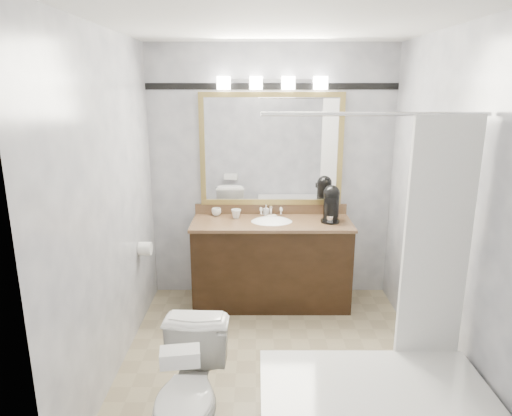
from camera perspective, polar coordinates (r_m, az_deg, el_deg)
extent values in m
cube|color=gray|center=(3.81, 2.36, -18.62)|extent=(2.40, 2.60, 0.01)
cube|color=white|center=(3.20, 2.88, 22.21)|extent=(2.40, 2.60, 0.01)
cube|color=silver|center=(4.56, 1.89, 4.21)|extent=(2.40, 0.01, 2.50)
cube|color=silver|center=(2.05, 4.16, -9.59)|extent=(2.40, 0.01, 2.50)
cube|color=silver|center=(3.45, -17.84, -0.06)|extent=(0.01, 2.60, 2.50)
cube|color=silver|center=(3.55, 22.43, -0.07)|extent=(0.01, 2.60, 2.50)
cube|color=black|center=(4.51, 1.92, -7.02)|extent=(1.50, 0.55, 0.82)
cube|color=#9A6F49|center=(4.37, 1.96, -1.86)|extent=(1.53, 0.58, 0.03)
cube|color=#9A6F49|center=(4.61, 1.86, -0.11)|extent=(1.53, 0.03, 0.10)
ellipsoid|color=white|center=(4.38, 1.96, -2.04)|extent=(0.44, 0.34, 0.14)
cube|color=#A9904C|center=(4.45, 1.99, 14.00)|extent=(1.40, 0.04, 0.05)
cube|color=#A9904C|center=(4.59, 1.87, 0.78)|extent=(1.40, 0.04, 0.05)
cube|color=#A9904C|center=(4.52, -6.72, 7.24)|extent=(0.05, 0.04, 1.00)
cube|color=#A9904C|center=(4.56, 10.50, 7.17)|extent=(0.05, 0.04, 1.00)
cube|color=white|center=(4.50, 1.93, 7.29)|extent=(1.30, 0.01, 1.00)
cube|color=silver|center=(4.44, 2.01, 15.61)|extent=(0.90, 0.05, 0.03)
cube|color=white|center=(4.40, -4.06, 15.32)|extent=(0.12, 0.12, 0.12)
cube|color=white|center=(4.39, 0.00, 15.36)|extent=(0.12, 0.12, 0.12)
cube|color=white|center=(4.40, 4.06, 15.32)|extent=(0.12, 0.12, 0.12)
cube|color=white|center=(4.43, 8.07, 15.22)|extent=(0.12, 0.12, 0.12)
cube|color=black|center=(4.46, 1.99, 14.96)|extent=(2.40, 0.01, 0.06)
cylinder|color=silver|center=(2.72, 14.74, 11.29)|extent=(1.30, 0.02, 0.02)
cube|color=white|center=(2.99, 21.64, -4.21)|extent=(0.40, 0.04, 1.55)
cylinder|color=white|center=(4.20, -13.69, -4.95)|extent=(0.11, 0.12, 0.12)
imported|color=white|center=(2.89, -8.33, -22.21)|extent=(0.44, 0.73, 0.73)
cube|color=white|center=(2.48, -9.48, -17.86)|extent=(0.22, 0.14, 0.08)
cylinder|color=black|center=(4.39, 9.24, -1.64)|extent=(0.18, 0.18, 0.02)
cylinder|color=black|center=(4.41, 9.37, 0.19)|extent=(0.15, 0.15, 0.26)
sphere|color=black|center=(4.38, 9.45, 1.83)|extent=(0.16, 0.16, 0.16)
cube|color=black|center=(4.32, 9.33, 1.01)|extent=(0.12, 0.12, 0.05)
cylinder|color=silver|center=(4.36, 9.23, -1.33)|extent=(0.06, 0.06, 0.06)
imported|color=white|center=(4.57, -4.98, -0.49)|extent=(0.12, 0.12, 0.08)
imported|color=white|center=(4.46, -2.50, -0.72)|extent=(0.13, 0.13, 0.09)
imported|color=white|center=(4.56, 1.26, -0.26)|extent=(0.06, 0.06, 0.10)
cube|color=beige|center=(4.48, 1.99, -1.06)|extent=(0.10, 0.08, 0.03)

